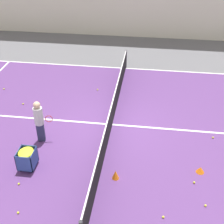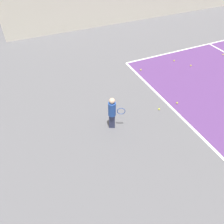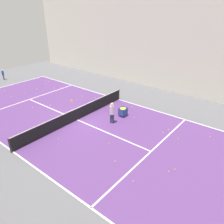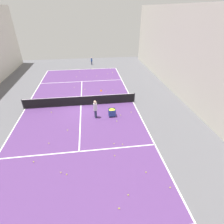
% 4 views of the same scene
% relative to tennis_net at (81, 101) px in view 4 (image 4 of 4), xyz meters
% --- Properties ---
extents(ground_plane, '(39.06, 39.06, 0.00)m').
position_rel_tennis_net_xyz_m(ground_plane, '(0.00, 0.00, -0.53)').
color(ground_plane, '#5B5B60').
extents(court_playing_area, '(10.93, 24.59, 0.00)m').
position_rel_tennis_net_xyz_m(court_playing_area, '(0.00, 0.00, -0.53)').
color(court_playing_area, '#563370').
rests_on(court_playing_area, ground).
extents(line_baseline_near, '(10.93, 0.10, 0.00)m').
position_rel_tennis_net_xyz_m(line_baseline_near, '(0.00, -12.30, -0.52)').
color(line_baseline_near, white).
rests_on(line_baseline_near, ground).
extents(line_sideline_left, '(0.10, 24.59, 0.00)m').
position_rel_tennis_net_xyz_m(line_sideline_left, '(-5.46, 0.00, -0.52)').
color(line_sideline_left, white).
rests_on(line_sideline_left, ground).
extents(line_sideline_right, '(0.10, 24.59, 0.00)m').
position_rel_tennis_net_xyz_m(line_sideline_right, '(5.46, 0.00, -0.52)').
color(line_sideline_right, white).
rests_on(line_sideline_right, ground).
extents(line_service_near, '(10.93, 0.10, 0.00)m').
position_rel_tennis_net_xyz_m(line_service_near, '(0.00, -6.76, -0.52)').
color(line_service_near, white).
rests_on(line_service_near, ground).
extents(line_service_far, '(10.93, 0.10, 0.00)m').
position_rel_tennis_net_xyz_m(line_service_far, '(0.00, 6.76, -0.52)').
color(line_service_far, white).
rests_on(line_service_far, ground).
extents(line_centre_service, '(0.10, 13.53, 0.00)m').
position_rel_tennis_net_xyz_m(line_centre_service, '(0.00, 0.00, -0.52)').
color(line_centre_service, white).
rests_on(line_centre_service, ground).
extents(hall_enclosure_left, '(0.15, 35.36, 8.98)m').
position_rel_tennis_net_xyz_m(hall_enclosure_left, '(-10.77, 0.00, 3.96)').
color(hall_enclosure_left, silver).
rests_on(hall_enclosure_left, ground).
extents(tennis_net, '(11.23, 0.10, 1.02)m').
position_rel_tennis_net_xyz_m(tennis_net, '(0.00, 0.00, 0.00)').
color(tennis_net, '#2D2D33').
rests_on(tennis_net, ground).
extents(player_near_baseline, '(0.34, 0.60, 1.28)m').
position_rel_tennis_net_xyz_m(player_near_baseline, '(-1.61, -14.85, 0.21)').
color(player_near_baseline, '#2D3351').
rests_on(player_near_baseline, ground).
extents(coach_at_net, '(0.40, 0.67, 1.70)m').
position_rel_tennis_net_xyz_m(coach_at_net, '(-1.38, 2.49, 0.45)').
color(coach_at_net, '#2D3351').
rests_on(coach_at_net, ground).
extents(ball_cart, '(0.63, 0.55, 0.73)m').
position_rel_tennis_net_xyz_m(ball_cart, '(-2.88, 2.46, -0.01)').
color(ball_cart, '#2D478C').
rests_on(ball_cart, ground).
extents(training_cone_0, '(0.24, 0.24, 0.32)m').
position_rel_tennis_net_xyz_m(training_cone_0, '(-2.99, -0.53, -0.37)').
color(training_cone_0, orange).
rests_on(training_cone_0, ground).
extents(training_cone_1, '(0.28, 0.28, 0.21)m').
position_rel_tennis_net_xyz_m(training_cone_1, '(-2.33, -3.28, -0.42)').
color(training_cone_1, orange).
rests_on(training_cone_1, ground).
extents(tennis_ball_0, '(0.07, 0.07, 0.07)m').
position_rel_tennis_net_xyz_m(tennis_ball_0, '(-2.38, 7.51, -0.49)').
color(tennis_ball_0, yellow).
rests_on(tennis_ball_0, ground).
extents(tennis_ball_1, '(0.07, 0.07, 0.07)m').
position_rel_tennis_net_xyz_m(tennis_ball_1, '(2.77, 1.09, -0.49)').
color(tennis_ball_1, yellow).
rests_on(tennis_ball_1, ground).
extents(tennis_ball_2, '(0.07, 0.07, 0.07)m').
position_rel_tennis_net_xyz_m(tennis_ball_2, '(-2.69, 10.45, -0.49)').
color(tennis_ball_2, yellow).
rests_on(tennis_ball_2, ground).
extents(tennis_ball_3, '(0.07, 0.07, 0.07)m').
position_rel_tennis_net_xyz_m(tennis_ball_3, '(-2.08, 11.10, -0.49)').
color(tennis_ball_3, yellow).
rests_on(tennis_ball_3, ground).
extents(tennis_ball_4, '(0.07, 0.07, 0.07)m').
position_rel_tennis_net_xyz_m(tennis_ball_4, '(-1.69, -12.82, -0.49)').
color(tennis_ball_4, yellow).
rests_on(tennis_ball_4, ground).
extents(tennis_ball_5, '(0.07, 0.07, 0.07)m').
position_rel_tennis_net_xyz_m(tennis_ball_5, '(-4.36, -2.07, -0.49)').
color(tennis_ball_5, yellow).
rests_on(tennis_ball_5, ground).
extents(tennis_ball_6, '(0.07, 0.07, 0.07)m').
position_rel_tennis_net_xyz_m(tennis_ball_6, '(2.22, 5.63, -0.49)').
color(tennis_ball_6, yellow).
rests_on(tennis_ball_6, ground).
extents(tennis_ball_7, '(0.07, 0.07, 0.07)m').
position_rel_tennis_net_xyz_m(tennis_ball_7, '(0.91, -4.80, -0.49)').
color(tennis_ball_7, yellow).
rests_on(tennis_ball_7, ground).
extents(tennis_ball_8, '(0.07, 0.07, 0.07)m').
position_rel_tennis_net_xyz_m(tennis_ball_8, '(-3.13, 6.46, -0.49)').
color(tennis_ball_8, yellow).
rests_on(tennis_ball_8, ground).
extents(tennis_ball_9, '(0.07, 0.07, 0.07)m').
position_rel_tennis_net_xyz_m(tennis_ball_9, '(-4.08, -7.10, -0.49)').
color(tennis_ball_9, yellow).
rests_on(tennis_ball_9, ground).
extents(tennis_ball_10, '(0.07, 0.07, 0.07)m').
position_rel_tennis_net_xyz_m(tennis_ball_10, '(-4.78, 2.07, -0.49)').
color(tennis_ball_10, yellow).
rests_on(tennis_ball_10, ground).
extents(tennis_ball_11, '(0.07, 0.07, 0.07)m').
position_rel_tennis_net_xyz_m(tennis_ball_11, '(-2.87, -3.05, -0.49)').
color(tennis_ball_11, yellow).
rests_on(tennis_ball_11, ground).
extents(tennis_ball_12, '(0.07, 0.07, 0.07)m').
position_rel_tennis_net_xyz_m(tennis_ball_12, '(2.89, 7.36, -0.49)').
color(tennis_ball_12, yellow).
rests_on(tennis_ball_12, ground).
extents(tennis_ball_14, '(0.07, 0.07, 0.07)m').
position_rel_tennis_net_xyz_m(tennis_ball_14, '(-5.08, 10.32, -0.49)').
color(tennis_ball_14, yellow).
rests_on(tennis_ball_14, ground).
extents(tennis_ball_15, '(0.07, 0.07, 0.07)m').
position_rel_tennis_net_xyz_m(tennis_ball_15, '(2.01, -12.66, -0.49)').
color(tennis_ball_15, yellow).
rests_on(tennis_ball_15, ground).
extents(tennis_ball_16, '(0.07, 0.07, 0.07)m').
position_rel_tennis_net_xyz_m(tennis_ball_16, '(-4.53, -11.98, -0.49)').
color(tennis_ball_16, yellow).
rests_on(tennis_ball_16, ground).
extents(tennis_ball_19, '(0.07, 0.07, 0.07)m').
position_rel_tennis_net_xyz_m(tennis_ball_19, '(0.36, -10.93, -0.49)').
color(tennis_ball_19, yellow).
rests_on(tennis_ball_19, ground).
extents(tennis_ball_20, '(0.07, 0.07, 0.07)m').
position_rel_tennis_net_xyz_m(tennis_ball_20, '(-2.14, -8.72, -0.49)').
color(tennis_ball_20, yellow).
rests_on(tennis_ball_20, ground).
extents(tennis_ball_21, '(0.07, 0.07, 0.07)m').
position_rel_tennis_net_xyz_m(tennis_ball_21, '(-3.70, 2.48, -0.49)').
color(tennis_ball_21, yellow).
rests_on(tennis_ball_21, ground).
extents(tennis_ball_22, '(0.07, 0.07, 0.07)m').
position_rel_tennis_net_xyz_m(tennis_ball_22, '(-4.07, 9.13, -0.49)').
color(tennis_ball_22, yellow).
rests_on(tennis_ball_22, ground).
extents(tennis_ball_23, '(0.07, 0.07, 0.07)m').
position_rel_tennis_net_xyz_m(tennis_ball_23, '(-1.71, -11.94, -0.49)').
color(tennis_ball_23, yellow).
rests_on(tennis_ball_23, ground).
extents(tennis_ball_24, '(0.07, 0.07, 0.07)m').
position_rel_tennis_net_xyz_m(tennis_ball_24, '(-0.37, -3.96, -0.49)').
color(tennis_ball_24, yellow).
rests_on(tennis_ball_24, ground).
extents(tennis_ball_25, '(0.07, 0.07, 0.07)m').
position_rel_tennis_net_xyz_m(tennis_ball_25, '(-3.85, -9.48, -0.49)').
color(tennis_ball_25, yellow).
rests_on(tennis_ball_25, ground).
extents(tennis_ball_26, '(0.07, 0.07, 0.07)m').
position_rel_tennis_net_xyz_m(tennis_ball_26, '(0.68, 8.65, -0.49)').
color(tennis_ball_26, yellow).
rests_on(tennis_ball_26, ground).
extents(tennis_ball_27, '(0.07, 0.07, 0.07)m').
position_rel_tennis_net_xyz_m(tennis_ball_27, '(-3.77, -3.30, -0.49)').
color(tennis_ball_27, yellow).
rests_on(tennis_ball_27, ground).
extents(tennis_ball_28, '(0.07, 0.07, 0.07)m').
position_rel_tennis_net_xyz_m(tennis_ball_28, '(-2.52, 6.32, -0.49)').
color(tennis_ball_28, yellow).
rests_on(tennis_ball_28, ground).
extents(tennis_ball_29, '(0.07, 0.07, 0.07)m').
position_rel_tennis_net_xyz_m(tennis_ball_29, '(-3.51, -7.43, -0.49)').
color(tennis_ball_29, yellow).
rests_on(tennis_ball_29, ground).
extents(tennis_ball_30, '(0.07, 0.07, 0.07)m').
position_rel_tennis_net_xyz_m(tennis_ball_30, '(-3.18, 3.43, -0.49)').
color(tennis_ball_30, yellow).
rests_on(tennis_ball_30, ground).
extents(tennis_ball_31, '(0.07, 0.07, 0.07)m').
position_rel_tennis_net_xyz_m(tennis_ball_31, '(1.01, 4.18, -0.49)').
color(tennis_ball_31, yellow).
rests_on(tennis_ball_31, ground).
extents(tennis_ball_32, '(0.07, 0.07, 0.07)m').
position_rel_tennis_net_xyz_m(tennis_ball_32, '(-0.63, -8.51, -0.49)').
color(tennis_ball_32, yellow).
rests_on(tennis_ball_32, ground).
extents(tennis_ball_33, '(0.07, 0.07, 0.07)m').
position_rel_tennis_net_xyz_m(tennis_ball_33, '(0.79, -8.70, -0.49)').
color(tennis_ball_33, yellow).
rests_on(tennis_ball_33, ground).
extents(tennis_ball_34, '(0.07, 0.07, 0.07)m').
position_rel_tennis_net_xyz_m(tennis_ball_34, '(1.04, 8.47, -0.49)').
color(tennis_ball_34, yellow).
rests_on(tennis_ball_34, ground).
extents(tennis_ball_35, '(0.07, 0.07, 0.07)m').
position_rel_tennis_net_xyz_m(tennis_ball_35, '(5.43, -10.02, -0.49)').
color(tennis_ball_35, yellow).
rests_on(tennis_ball_35, ground).
extents(tennis_ball_36, '(0.07, 0.07, 0.07)m').
position_rel_tennis_net_xyz_m(tennis_ball_36, '(-4.61, -9.94, -0.49)').
color(tennis_ball_36, yellow).
rests_on(tennis_ball_36, ground).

